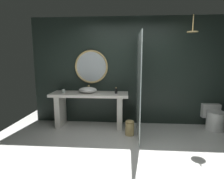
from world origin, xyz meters
The scene contains 11 objects.
ground_plane centered at (0.00, 0.00, 0.00)m, with size 5.76×5.76×0.00m, color silver.
back_wall_panel centered at (0.00, 1.90, 1.30)m, with size 4.80×0.10×2.60m, color #1E2823.
vanity_counter centered at (-0.93, 1.53, 0.55)m, with size 1.81×0.59×0.82m.
vessel_sink centered at (-0.98, 1.54, 0.89)m, with size 0.43×0.35×0.17m.
tumbler_cup centered at (-1.55, 1.48, 0.86)m, with size 0.08×0.08×0.09m, color silver.
soap_dispenser centered at (-0.31, 1.51, 0.88)m, with size 0.06×0.06×0.15m.
round_wall_mirror centered at (-0.93, 1.81, 1.42)m, with size 0.82×0.05×0.82m.
shower_glass_panel centered at (0.18, 1.18, 1.06)m, with size 0.02×1.35×2.12m, color silver.
rain_shower_head centered at (1.27, 1.34, 2.19)m, with size 0.23×0.23×0.35m.
toilet centered at (1.96, 1.59, 0.27)m, with size 0.41×0.61×0.55m.
waste_bin centered at (0.01, 1.08, 0.17)m, with size 0.19×0.19×0.33m.
Camera 1 is at (-0.08, -2.77, 1.64)m, focal length 30.17 mm.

